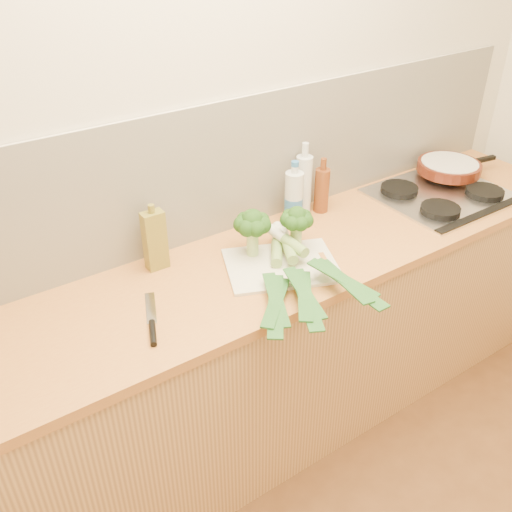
{
  "coord_description": "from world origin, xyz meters",
  "views": [
    {
      "loc": [
        -1.01,
        -0.27,
        2.08
      ],
      "look_at": [
        -0.08,
        1.1,
        1.02
      ],
      "focal_mm": 40.0,
      "sensor_mm": 36.0,
      "label": 1
    }
  ],
  "objects_px": {
    "gas_hob": "(442,193)",
    "chefs_knife": "(152,326)",
    "chopping_board": "(281,265)",
    "skillet": "(450,167)"
  },
  "relations": [
    {
      "from": "gas_hob",
      "to": "chefs_knife",
      "type": "xyz_separation_m",
      "value": [
        -1.51,
        -0.11,
        -0.01
      ]
    },
    {
      "from": "gas_hob",
      "to": "chopping_board",
      "type": "height_order",
      "value": "gas_hob"
    },
    {
      "from": "chefs_knife",
      "to": "skillet",
      "type": "bearing_deg",
      "value": 29.9
    },
    {
      "from": "skillet",
      "to": "chopping_board",
      "type": "bearing_deg",
      "value": -162.83
    },
    {
      "from": "skillet",
      "to": "chefs_knife",
      "type": "bearing_deg",
      "value": -163.76
    },
    {
      "from": "chopping_board",
      "to": "chefs_knife",
      "type": "height_order",
      "value": "chefs_knife"
    },
    {
      "from": "chopping_board",
      "to": "skillet",
      "type": "xyz_separation_m",
      "value": [
        1.12,
        0.16,
        0.06
      ]
    },
    {
      "from": "gas_hob",
      "to": "chopping_board",
      "type": "bearing_deg",
      "value": -176.61
    },
    {
      "from": "gas_hob",
      "to": "skillet",
      "type": "distance_m",
      "value": 0.2
    },
    {
      "from": "gas_hob",
      "to": "chopping_board",
      "type": "distance_m",
      "value": 0.96
    }
  ]
}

